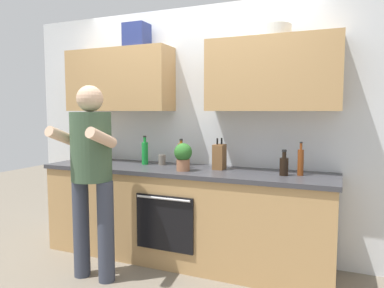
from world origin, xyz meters
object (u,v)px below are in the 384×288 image
(bottle_soda, at_px, (145,153))
(bottle_soy, at_px, (284,165))
(knife_block, at_px, (219,157))
(cup_stoneware, at_px, (162,160))
(potted_herb, at_px, (183,155))
(grocery_bag_bread, at_px, (90,155))
(bottle_oil, at_px, (84,153))
(bottle_syrup, at_px, (181,155))
(person_standing, at_px, (91,166))
(bottle_vinegar, at_px, (301,162))

(bottle_soda, bearing_deg, bottle_soy, -3.73)
(knife_block, bearing_deg, bottle_soy, -9.43)
(cup_stoneware, bearing_deg, potted_herb, -35.03)
(cup_stoneware, relative_size, grocery_bag_bread, 0.44)
(bottle_oil, relative_size, knife_block, 0.72)
(bottle_syrup, bearing_deg, bottle_oil, 176.04)
(person_standing, height_order, bottle_syrup, person_standing)
(bottle_syrup, height_order, knife_block, knife_block)
(bottle_soy, relative_size, cup_stoneware, 2.13)
(cup_stoneware, distance_m, knife_block, 0.63)
(bottle_soy, height_order, potted_herb, potted_herb)
(knife_block, relative_size, potted_herb, 1.15)
(person_standing, bearing_deg, potted_herb, 42.37)
(person_standing, height_order, bottle_soy, person_standing)
(person_standing, distance_m, bottle_oil, 1.06)
(cup_stoneware, xyz_separation_m, knife_block, (0.62, -0.03, 0.07))
(bottle_vinegar, bearing_deg, bottle_syrup, -178.72)
(bottle_syrup, bearing_deg, bottle_vinegar, 1.28)
(potted_herb, bearing_deg, bottle_syrup, 120.76)
(bottle_syrup, distance_m, potted_herb, 0.17)
(bottle_soda, relative_size, grocery_bag_bread, 1.24)
(bottle_soy, relative_size, knife_block, 0.75)
(bottle_soda, bearing_deg, knife_block, 0.68)
(bottle_soy, relative_size, grocery_bag_bread, 0.93)
(bottle_syrup, height_order, bottle_soy, bottle_syrup)
(bottle_syrup, relative_size, potted_herb, 1.10)
(person_standing, relative_size, grocery_bag_bread, 6.95)
(bottle_syrup, relative_size, knife_block, 0.95)
(person_standing, height_order, bottle_oil, person_standing)
(person_standing, height_order, cup_stoneware, person_standing)
(bottle_oil, distance_m, bottle_soy, 2.22)
(knife_block, bearing_deg, grocery_bag_bread, -176.03)
(person_standing, distance_m, potted_herb, 0.82)
(bottle_syrup, xyz_separation_m, bottle_vinegar, (1.11, 0.02, -0.01))
(person_standing, xyz_separation_m, grocery_bag_bread, (-0.54, 0.67, -0.01))
(bottle_vinegar, height_order, grocery_bag_bread, bottle_vinegar)
(bottle_syrup, relative_size, bottle_soy, 1.27)
(bottle_oil, relative_size, bottle_soda, 0.72)
(bottle_soy, bearing_deg, knife_block, 170.57)
(person_standing, bearing_deg, bottle_oil, 132.69)
(person_standing, xyz_separation_m, bottle_oil, (-0.72, 0.78, 0.00))
(bottle_vinegar, relative_size, bottle_soda, 0.98)
(bottle_oil, xyz_separation_m, bottle_soy, (2.22, -0.12, 0.00))
(person_standing, relative_size, bottle_vinegar, 5.76)
(bottle_vinegar, height_order, cup_stoneware, bottle_vinegar)
(bottle_soy, bearing_deg, grocery_bag_bread, 179.92)
(bottle_oil, height_order, grocery_bag_bread, bottle_oil)
(potted_herb, bearing_deg, cup_stoneware, 144.97)
(bottle_syrup, xyz_separation_m, grocery_bag_bread, (-1.06, -0.03, -0.05))
(bottle_soy, height_order, bottle_vinegar, bottle_vinegar)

